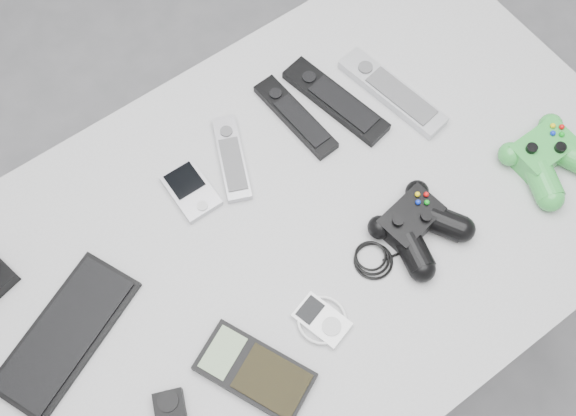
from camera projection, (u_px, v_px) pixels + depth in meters
floor at (331, 348)px, 1.87m from camera, size 3.50×3.50×0.00m
desk at (306, 235)px, 1.22m from camera, size 1.20×0.77×0.80m
pda_keyboard at (66, 334)px, 1.07m from camera, size 0.28×0.20×0.02m
pda at (191, 191)px, 1.17m from camera, size 0.07×0.10×0.02m
remote_silver_a at (232, 158)px, 1.20m from camera, size 0.11×0.17×0.02m
remote_black_a at (295, 116)px, 1.23m from camera, size 0.06×0.20×0.02m
remote_black_b at (335, 100)px, 1.25m from camera, size 0.09×0.23×0.02m
remote_silver_b at (392, 92)px, 1.25m from camera, size 0.09×0.23×0.02m
calculator at (255, 372)px, 1.04m from camera, size 0.16×0.20×0.02m
mp3_player at (322, 320)px, 1.08m from camera, size 0.10×0.11×0.02m
controller_black at (417, 225)px, 1.13m from camera, size 0.27×0.19×0.05m
controller_green at (549, 156)px, 1.18m from camera, size 0.15×0.16×0.05m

